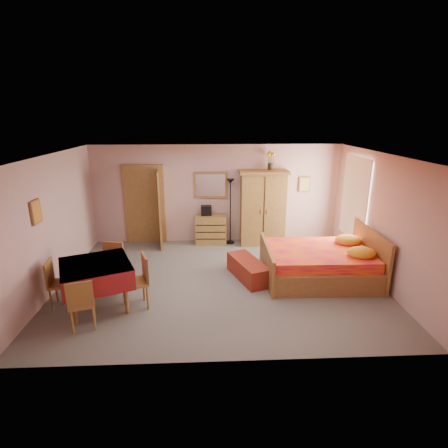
{
  "coord_description": "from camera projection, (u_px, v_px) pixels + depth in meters",
  "views": [
    {
      "loc": [
        -0.23,
        -6.6,
        3.3
      ],
      "look_at": [
        0.1,
        0.3,
        1.15
      ],
      "focal_mm": 28.0,
      "sensor_mm": 36.0,
      "label": 1
    }
  ],
  "objects": [
    {
      "name": "floor",
      "position": [
        220.0,
        281.0,
        7.29
      ],
      "size": [
        6.5,
        6.5,
        0.0
      ],
      "primitive_type": "plane",
      "color": "slate",
      "rests_on": "ground"
    },
    {
      "name": "ceiling",
      "position": [
        219.0,
        155.0,
        6.51
      ],
      "size": [
        6.5,
        6.5,
        0.0
      ],
      "primitive_type": "plane",
      "rotation": [
        3.14,
        0.0,
        0.0
      ],
      "color": "brown",
      "rests_on": "wall_back"
    },
    {
      "name": "wall_back",
      "position": [
        216.0,
        194.0,
        9.29
      ],
      "size": [
        6.5,
        0.1,
        2.6
      ],
      "primitive_type": "cube",
      "color": "tan",
      "rests_on": "floor"
    },
    {
      "name": "wall_front",
      "position": [
        226.0,
        277.0,
        4.52
      ],
      "size": [
        6.5,
        0.1,
        2.6
      ],
      "primitive_type": "cube",
      "color": "tan",
      "rests_on": "floor"
    },
    {
      "name": "wall_left",
      "position": [
        52.0,
        224.0,
        6.75
      ],
      "size": [
        0.1,
        5.0,
        2.6
      ],
      "primitive_type": "cube",
      "color": "tan",
      "rests_on": "floor"
    },
    {
      "name": "wall_right",
      "position": [
        380.0,
        219.0,
        7.05
      ],
      "size": [
        0.1,
        5.0,
        2.6
      ],
      "primitive_type": "cube",
      "color": "tan",
      "rests_on": "floor"
    },
    {
      "name": "doorway",
      "position": [
        145.0,
        205.0,
        9.25
      ],
      "size": [
        1.06,
        0.12,
        2.15
      ],
      "primitive_type": "cube",
      "color": "#9E6B35",
      "rests_on": "floor"
    },
    {
      "name": "window",
      "position": [
        355.0,
        198.0,
        8.15
      ],
      "size": [
        0.08,
        1.4,
        1.95
      ],
      "primitive_type": "cube",
      "color": "white",
      "rests_on": "wall_right"
    },
    {
      "name": "picture_left",
      "position": [
        36.0,
        212.0,
        6.06
      ],
      "size": [
        0.04,
        0.32,
        0.42
      ],
      "primitive_type": "cube",
      "color": "orange",
      "rests_on": "wall_left"
    },
    {
      "name": "picture_back",
      "position": [
        304.0,
        184.0,
        9.29
      ],
      "size": [
        0.3,
        0.04,
        0.4
      ],
      "primitive_type": "cube",
      "color": "#D8BF59",
      "rests_on": "wall_back"
    },
    {
      "name": "chest_of_drawers",
      "position": [
        211.0,
        230.0,
        9.33
      ],
      "size": [
        0.83,
        0.44,
        0.77
      ],
      "primitive_type": "cube",
      "rotation": [
        0.0,
        0.0,
        -0.04
      ],
      "color": "olive",
      "rests_on": "floor"
    },
    {
      "name": "wall_mirror",
      "position": [
        210.0,
        185.0,
        9.18
      ],
      "size": [
        0.89,
        0.08,
        0.7
      ],
      "primitive_type": "cube",
      "rotation": [
        0.0,
        0.0,
        -0.04
      ],
      "color": "silver",
      "rests_on": "wall_back"
    },
    {
      "name": "stereo",
      "position": [
        206.0,
        211.0,
        9.23
      ],
      "size": [
        0.28,
        0.21,
        0.25
      ],
      "primitive_type": "cube",
      "rotation": [
        0.0,
        0.0,
        0.06
      ],
      "color": "black",
      "rests_on": "chest_of_drawers"
    },
    {
      "name": "floor_lamp",
      "position": [
        230.0,
        212.0,
        9.21
      ],
      "size": [
        0.28,
        0.28,
        1.75
      ],
      "primitive_type": "cube",
      "rotation": [
        0.0,
        0.0,
        0.32
      ],
      "color": "black",
      "rests_on": "floor"
    },
    {
      "name": "wardrobe",
      "position": [
        263.0,
        208.0,
        9.15
      ],
      "size": [
        1.26,
        0.66,
        1.97
      ],
      "primitive_type": "cube",
      "rotation": [
        0.0,
        0.0,
        -0.01
      ],
      "color": "olive",
      "rests_on": "floor"
    },
    {
      "name": "sunflower_vase",
      "position": [
        271.0,
        160.0,
        8.91
      ],
      "size": [
        0.2,
        0.2,
        0.48
      ],
      "primitive_type": "cube",
      "rotation": [
        0.0,
        0.0,
        0.05
      ],
      "color": "yellow",
      "rests_on": "wardrobe"
    },
    {
      "name": "bed",
      "position": [
        319.0,
        255.0,
        7.28
      ],
      "size": [
        2.3,
        1.83,
        1.05
      ],
      "primitive_type": "cube",
      "rotation": [
        0.0,
        0.0,
        -0.02
      ],
      "color": "red",
      "rests_on": "floor"
    },
    {
      "name": "bench",
      "position": [
        248.0,
        269.0,
        7.35
      ],
      "size": [
        0.84,
        1.3,
        0.41
      ],
      "primitive_type": "cube",
      "rotation": [
        0.0,
        0.0,
        0.35
      ],
      "color": "maroon",
      "rests_on": "floor"
    },
    {
      "name": "dining_table",
      "position": [
        97.0,
        285.0,
        6.19
      ],
      "size": [
        1.5,
        1.5,
        0.84
      ],
      "primitive_type": "cube",
      "rotation": [
        0.0,
        0.0,
        0.4
      ],
      "color": "maroon",
      "rests_on": "floor"
    },
    {
      "name": "chair_south",
      "position": [
        82.0,
        302.0,
        5.59
      ],
      "size": [
        0.5,
        0.5,
        0.88
      ],
      "primitive_type": "cube",
      "rotation": [
        0.0,
        0.0,
        0.31
      ],
      "color": "#A57338",
      "rests_on": "floor"
    },
    {
      "name": "chair_north",
      "position": [
        110.0,
        268.0,
        6.8
      ],
      "size": [
        0.51,
        0.51,
        0.93
      ],
      "primitive_type": "cube",
      "rotation": [
        0.0,
        0.0,
        2.92
      ],
      "color": "#AE713B",
      "rests_on": "floor"
    },
    {
      "name": "chair_west",
      "position": [
        62.0,
        283.0,
        6.23
      ],
      "size": [
        0.44,
        0.44,
        0.88
      ],
      "primitive_type": "cube",
      "rotation": [
        0.0,
        0.0,
        -1.45
      ],
      "color": "brown",
      "rests_on": "floor"
    },
    {
      "name": "chair_east",
      "position": [
        135.0,
        282.0,
        6.18
      ],
      "size": [
        0.56,
        0.56,
        0.97
      ],
      "primitive_type": "cube",
      "rotation": [
        0.0,
        0.0,
        1.92
      ],
      "color": "#AE7C3A",
      "rests_on": "floor"
    }
  ]
}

